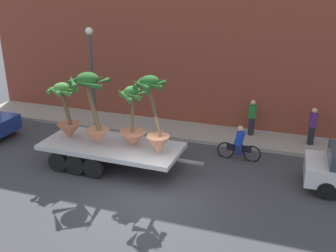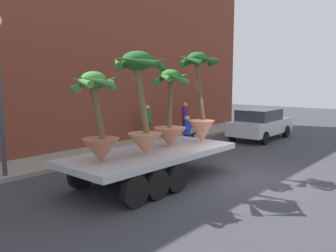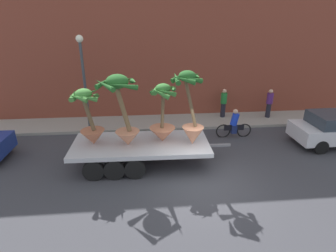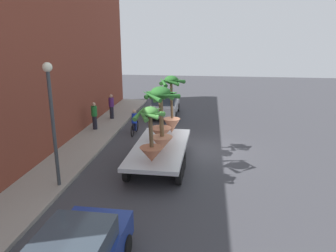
% 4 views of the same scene
% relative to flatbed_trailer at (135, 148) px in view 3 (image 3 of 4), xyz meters
% --- Properties ---
extents(ground_plane, '(60.00, 60.00, 0.00)m').
position_rel_flatbed_trailer_xyz_m(ground_plane, '(2.60, -1.65, -0.76)').
color(ground_plane, '#38383D').
extents(sidewalk, '(24.00, 2.20, 0.15)m').
position_rel_flatbed_trailer_xyz_m(sidewalk, '(2.60, 4.45, -0.69)').
color(sidewalk, gray).
rests_on(sidewalk, ground).
extents(building_facade, '(24.00, 1.20, 8.73)m').
position_rel_flatbed_trailer_xyz_m(building_facade, '(2.60, 6.15, 3.60)').
color(building_facade, brown).
rests_on(building_facade, ground).
extents(flatbed_trailer, '(6.60, 2.47, 0.98)m').
position_rel_flatbed_trailer_xyz_m(flatbed_trailer, '(0.00, 0.00, 0.00)').
color(flatbed_trailer, '#B7BABF').
rests_on(flatbed_trailer, ground).
extents(potted_palm_rear, '(1.66, 1.68, 2.87)m').
position_rel_flatbed_trailer_xyz_m(potted_palm_rear, '(-0.38, -0.18, 1.70)').
color(potted_palm_rear, tan).
rests_on(potted_palm_rear, flatbed_trailer).
extents(potted_palm_middle, '(1.13, 1.22, 2.43)m').
position_rel_flatbed_trailer_xyz_m(potted_palm_middle, '(1.17, 0.08, 1.14)').
color(potted_palm_middle, '#C17251').
rests_on(potted_palm_middle, flatbed_trailer).
extents(potted_palm_front, '(1.38, 1.37, 3.00)m').
position_rel_flatbed_trailer_xyz_m(potted_palm_front, '(2.23, -0.32, 1.56)').
color(potted_palm_front, tan).
rests_on(potted_palm_front, flatbed_trailer).
extents(potted_palm_extra, '(1.19, 1.27, 2.31)m').
position_rel_flatbed_trailer_xyz_m(potted_palm_extra, '(-1.71, 0.05, 1.22)').
color(potted_palm_extra, '#B26647').
rests_on(potted_palm_extra, flatbed_trailer).
extents(cyclist, '(1.84, 0.34, 1.54)m').
position_rel_flatbed_trailer_xyz_m(cyclist, '(4.97, 2.27, -0.09)').
color(cyclist, black).
rests_on(cyclist, ground).
extents(pedestrian_near_gate, '(0.36, 0.36, 1.71)m').
position_rel_flatbed_trailer_xyz_m(pedestrian_near_gate, '(5.12, 4.84, 0.28)').
color(pedestrian_near_gate, black).
rests_on(pedestrian_near_gate, sidewalk).
extents(pedestrian_far_left, '(0.36, 0.36, 1.71)m').
position_rel_flatbed_trailer_xyz_m(pedestrian_far_left, '(7.80, 4.55, 0.28)').
color(pedestrian_far_left, black).
rests_on(pedestrian_far_left, sidewalk).
extents(street_lamp, '(0.36, 0.36, 4.83)m').
position_rel_flatbed_trailer_xyz_m(street_lamp, '(-2.51, 3.65, 2.47)').
color(street_lamp, '#383D42').
rests_on(street_lamp, sidewalk).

